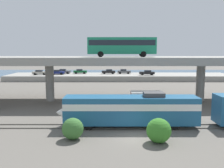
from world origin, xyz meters
The scene contains 18 objects.
ground_plane centered at (0.00, 0.00, 0.00)m, with size 260.00×260.00×0.00m, color #605B54.
rail_strip_near centered at (0.00, 3.24, 0.06)m, with size 110.00×0.12×0.12m, color #59544C.
rail_strip_far centered at (0.00, 4.76, 0.06)m, with size 110.00×0.12×0.12m, color #59544C.
train_locomotive centered at (-0.90, 4.00, 2.19)m, with size 16.80×3.04×4.18m.
highway_overpass centered at (0.00, 20.00, 7.16)m, with size 96.00×12.24×7.96m.
transit_bus_on_overpass centered at (-0.65, 20.01, 10.02)m, with size 12.00×2.68×3.40m.
service_truck_west centered at (1.86, 11.63, 1.64)m, with size 6.80×2.46×3.04m.
pier_parking_lot centered at (0.00, 55.00, 0.81)m, with size 69.74×13.53×1.62m, color gray.
parked_car_0 centered at (8.41, 52.48, 2.39)m, with size 4.63×1.82×1.50m.
parked_car_1 centered at (-19.53, 54.27, 2.39)m, with size 4.15×1.98×1.50m.
parked_car_2 centered at (1.52, 57.12, 2.39)m, with size 4.29×1.86×1.50m.
parked_car_3 centered at (-18.28, 57.45, 2.40)m, with size 4.57×2.00×1.50m.
parked_car_4 centered at (-12.76, 57.26, 2.39)m, with size 4.26×1.82×1.50m.
parked_car_5 centered at (-3.45, 56.59, 2.39)m, with size 4.35×1.82×1.50m.
parked_car_6 centered at (-24.84, 53.38, 2.39)m, with size 4.48×1.96×1.50m.
harbor_water centered at (0.00, 78.00, 0.00)m, with size 140.00×36.00×0.01m, color #385B7A.
shrub_left centered at (-6.39, -0.32, 1.11)m, with size 2.22×2.22×2.22m, color #396D30.
shrub_right centered at (2.25, -1.29, 1.23)m, with size 2.45×2.45×2.45m, color #357A26.
Camera 1 is at (-2.36, -25.54, 9.03)m, focal length 40.82 mm.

